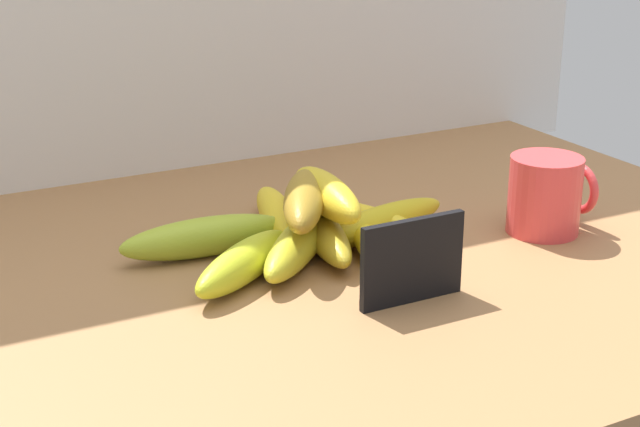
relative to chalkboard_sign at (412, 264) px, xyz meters
The scene contains 13 objects.
counter_top 14.14cm from the chalkboard_sign, 104.69° to the left, with size 110.00×76.00×3.00cm, color #9F6F43.
chalkboard_sign is the anchor object (origin of this frame).
coffee_mug 25.11cm from the chalkboard_sign, 20.16° to the left, with size 9.69×8.19×8.84cm.
banana_0 17.09cm from the chalkboard_sign, 136.36° to the left, with size 16.72×4.02×4.02cm, color gold.
banana_1 16.35cm from the chalkboard_sign, 94.05° to the left, with size 19.89×4.00×4.00cm, color gold.
banana_2 16.57cm from the chalkboard_sign, 70.37° to the left, with size 20.46×3.68×3.68cm, color gold.
banana_3 20.05cm from the chalkboard_sign, 78.38° to the left, with size 17.35×3.36×3.36cm, color yellow.
banana_4 23.94cm from the chalkboard_sign, 123.83° to the left, with size 18.55×4.26×4.26cm, color #A2B82D.
banana_5 22.96cm from the chalkboard_sign, 98.72° to the left, with size 18.29×3.80×3.80cm, color yellow.
banana_6 14.72cm from the chalkboard_sign, 110.80° to the left, with size 19.23×4.16×4.16cm, color gold.
banana_7 8.93cm from the chalkboard_sign, 80.70° to the left, with size 15.85×3.29×3.29cm, color yellow.
banana_8 16.07cm from the chalkboard_sign, 92.56° to the left, with size 15.90×4.26×4.26cm, color yellow.
banana_9 15.72cm from the chalkboard_sign, 104.35° to the left, with size 17.09×4.22×4.22cm, color #A37C22.
Camera 1 is at (-43.63, -83.33, 42.69)cm, focal length 54.27 mm.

